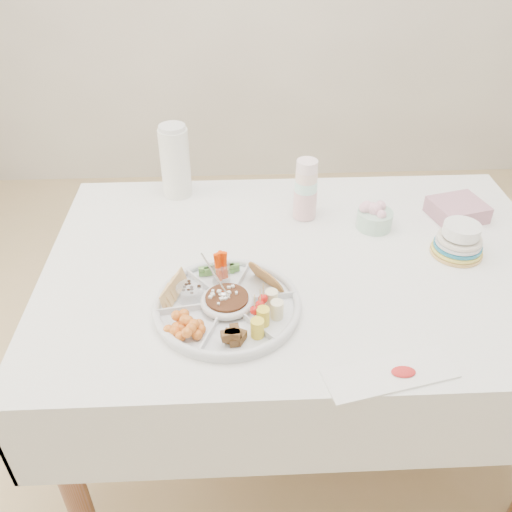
{
  "coord_description": "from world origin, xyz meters",
  "views": [
    {
      "loc": [
        -0.2,
        -1.28,
        1.71
      ],
      "look_at": [
        -0.15,
        -0.11,
        0.86
      ],
      "focal_mm": 38.0,
      "sensor_mm": 36.0,
      "label": 1
    }
  ],
  "objects_px": {
    "dining_table": "(298,351)",
    "plate_stack": "(459,240)",
    "party_tray": "(227,303)",
    "thermos": "(175,160)"
  },
  "relations": [
    {
      "from": "dining_table",
      "to": "plate_stack",
      "type": "distance_m",
      "value": 0.63
    },
    {
      "from": "dining_table",
      "to": "party_tray",
      "type": "xyz_separation_m",
      "value": [
        -0.23,
        -0.21,
        0.4
      ]
    },
    {
      "from": "party_tray",
      "to": "plate_stack",
      "type": "xyz_separation_m",
      "value": [
        0.69,
        0.22,
        0.03
      ]
    },
    {
      "from": "party_tray",
      "to": "thermos",
      "type": "height_order",
      "value": "thermos"
    },
    {
      "from": "dining_table",
      "to": "plate_stack",
      "type": "xyz_separation_m",
      "value": [
        0.46,
        0.01,
        0.43
      ]
    },
    {
      "from": "plate_stack",
      "to": "thermos",
      "type": "bearing_deg",
      "value": 154.93
    },
    {
      "from": "plate_stack",
      "to": "party_tray",
      "type": "bearing_deg",
      "value": -162.02
    },
    {
      "from": "thermos",
      "to": "plate_stack",
      "type": "relative_size",
      "value": 1.7
    },
    {
      "from": "party_tray",
      "to": "dining_table",
      "type": "bearing_deg",
      "value": 42.56
    },
    {
      "from": "party_tray",
      "to": "thermos",
      "type": "distance_m",
      "value": 0.66
    }
  ]
}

